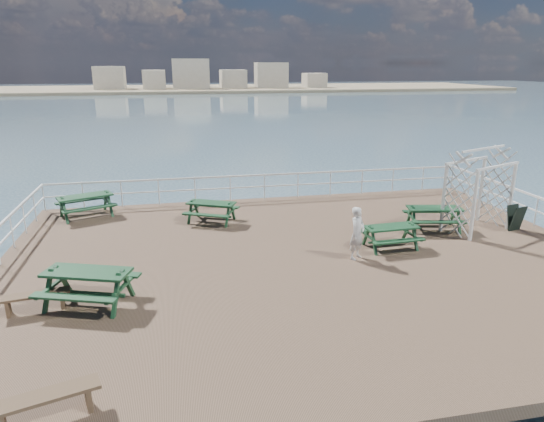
{
  "coord_description": "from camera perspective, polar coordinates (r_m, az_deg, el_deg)",
  "views": [
    {
      "loc": [
        -3.69,
        -12.94,
        5.6
      ],
      "look_at": [
        -0.76,
        1.48,
        1.1
      ],
      "focal_mm": 32.0,
      "sensor_mm": 36.0,
      "label": 1
    }
  ],
  "objects": [
    {
      "name": "ground",
      "position": [
        14.64,
        4.11,
        -6.18
      ],
      "size": [
        18.0,
        14.0,
        0.3
      ],
      "primitive_type": "cube",
      "color": "brown",
      "rests_on": "ground"
    },
    {
      "name": "sea_backdrop",
      "position": [
        148.03,
        -5.35,
        14.57
      ],
      "size": [
        300.0,
        300.0,
        9.2
      ],
      "color": "#3B5364",
      "rests_on": "ground"
    },
    {
      "name": "railing",
      "position": [
        16.62,
        1.59,
        0.46
      ],
      "size": [
        17.77,
        13.76,
        1.1
      ],
      "color": "silver",
      "rests_on": "ground"
    },
    {
      "name": "picnic_table_a",
      "position": [
        19.62,
        -21.1,
        1.09
      ],
      "size": [
        2.4,
        2.19,
        0.95
      ],
      "rotation": [
        0.0,
        0.0,
        0.38
      ],
      "color": "#163E1F",
      "rests_on": "ground"
    },
    {
      "name": "picnic_table_b",
      "position": [
        17.85,
        -7.15,
        0.39
      ],
      "size": [
        2.16,
        2.01,
        0.84
      ],
      "rotation": [
        0.0,
        0.0,
        -0.45
      ],
      "color": "#163E1F",
      "rests_on": "ground"
    },
    {
      "name": "picnic_table_c",
      "position": [
        15.67,
        13.8,
        -2.42
      ],
      "size": [
        1.74,
        1.43,
        0.81
      ],
      "rotation": [
        0.0,
        0.0,
        0.05
      ],
      "color": "#163E1F",
      "rests_on": "ground"
    },
    {
      "name": "picnic_table_d",
      "position": [
        12.51,
        -20.87,
        -7.59
      ],
      "size": [
        2.46,
        2.22,
        0.99
      ],
      "rotation": [
        0.0,
        0.0,
        -0.34
      ],
      "color": "#163E1F",
      "rests_on": "ground"
    },
    {
      "name": "picnic_table_e",
      "position": [
        17.84,
        18.55,
        -0.28
      ],
      "size": [
        2.11,
        1.83,
        0.9
      ],
      "rotation": [
        0.0,
        0.0,
        -0.2
      ],
      "color": "#163E1F",
      "rests_on": "ground"
    },
    {
      "name": "flat_bench_near",
      "position": [
        12.8,
        -26.12,
        -9.18
      ],
      "size": [
        1.59,
        0.61,
        0.44
      ],
      "rotation": [
        0.0,
        0.0,
        0.16
      ],
      "color": "brown",
      "rests_on": "ground"
    },
    {
      "name": "flat_bench_far",
      "position": [
        9.19,
        -25.09,
        -19.56
      ],
      "size": [
        1.75,
        0.89,
        0.49
      ],
      "rotation": [
        0.0,
        0.0,
        0.3
      ],
      "color": "brown",
      "rests_on": "ground"
    },
    {
      "name": "trellis_arbor",
      "position": [
        18.09,
        23.09,
        1.82
      ],
      "size": [
        2.63,
        2.04,
        2.9
      ],
      "rotation": [
        0.0,
        0.0,
        0.39
      ],
      "color": "silver",
      "rests_on": "ground"
    },
    {
      "name": "sandwich_board",
      "position": [
        18.84,
        26.74,
        -0.76
      ],
      "size": [
        0.64,
        0.53,
        0.91
      ],
      "rotation": [
        0.0,
        0.0,
        0.25
      ],
      "color": "black",
      "rests_on": "ground"
    },
    {
      "name": "person",
      "position": [
        14.53,
        10.0,
        -2.58
      ],
      "size": [
        0.69,
        0.66,
        1.59
      ],
      "primitive_type": "imported",
      "rotation": [
        0.0,
        0.0,
        0.67
      ],
      "color": "silver",
      "rests_on": "ground"
    }
  ]
}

